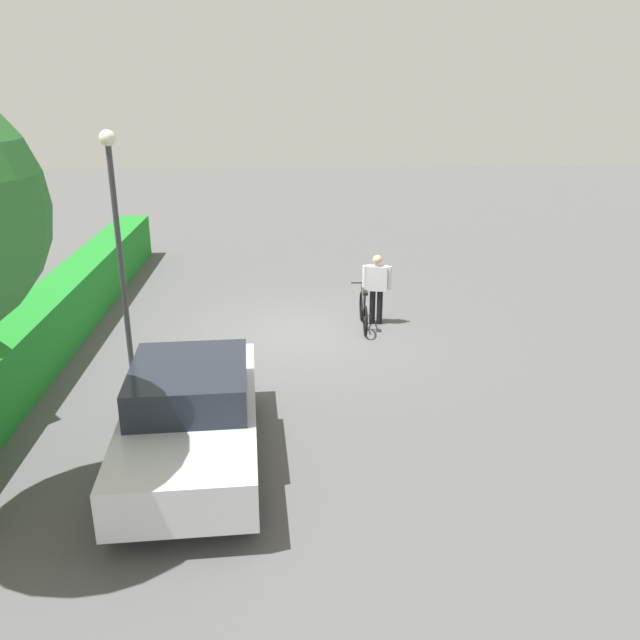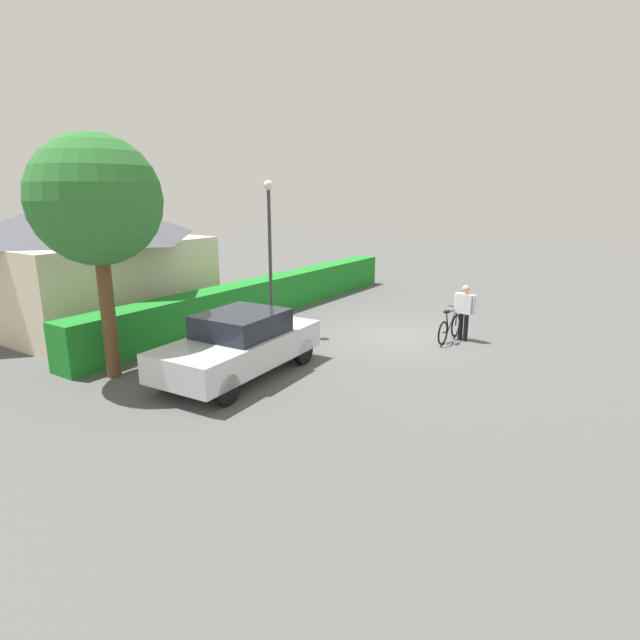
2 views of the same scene
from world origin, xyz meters
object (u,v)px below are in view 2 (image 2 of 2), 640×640
Objects in this scene: parked_car_near at (240,344)px; person_rider at (465,309)px; street_lamp at (270,238)px; bicycle at (450,328)px; tree_kerbside at (96,202)px.

parked_car_near is 6.59m from person_rider.
street_lamp is at bearing 26.66° from parked_car_near.
parked_car_near is at bearing -153.34° from street_lamp.
street_lamp is (-2.55, 4.97, 1.93)m from person_rider.
person_rider is at bearing -52.33° from bicycle.
tree_kerbside is at bearing 142.13° from bicycle.
parked_car_near is 0.97× the size of street_lamp.
street_lamp is 4.96m from tree_kerbside.
tree_kerbside is at bearing 141.52° from person_rider.
bicycle is at bearing -29.87° from parked_car_near.
person_rider is 0.36× the size of street_lamp.
tree_kerbside reaches higher than person_rider.
bicycle is (5.40, -3.10, -0.39)m from parked_car_near.
bicycle is at bearing -63.66° from street_lamp.
street_lamp is at bearing -10.10° from tree_kerbside.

